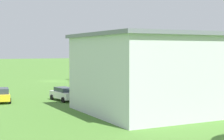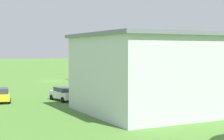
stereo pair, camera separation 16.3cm
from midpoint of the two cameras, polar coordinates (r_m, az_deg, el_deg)
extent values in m
plane|color=#47752D|center=(73.36, -9.14, -1.68)|extent=(400.00, 400.00, 0.00)
cube|color=silver|center=(39.77, 13.56, -0.46)|extent=(24.73, 12.79, 7.21)
cube|color=slate|center=(39.73, 13.63, 4.99)|extent=(25.33, 13.40, 0.35)
cube|color=#384251|center=(44.84, 8.27, -0.86)|extent=(8.63, 0.21, 5.91)
cylinder|color=silver|center=(74.46, -3.44, 1.01)|extent=(6.62, 4.25, 1.96)
cone|color=black|center=(74.93, -6.30, 0.62)|extent=(1.05, 1.03, 0.82)
cube|color=silver|center=(74.55, -4.05, 0.80)|extent=(5.49, 8.59, 0.29)
cube|color=silver|center=(74.58, -4.51, 1.88)|extent=(5.49, 8.59, 0.29)
cube|color=silver|center=(74.21, -1.15, 2.11)|extent=(1.16, 0.69, 1.43)
cube|color=silver|center=(74.22, -1.05, 1.33)|extent=(2.03, 2.72, 0.20)
cylinder|color=black|center=(75.52, -3.75, 0.00)|extent=(0.63, 0.43, 0.64)
cylinder|color=black|center=(73.63, -3.90, -0.07)|extent=(0.63, 0.43, 0.64)
cylinder|color=#332D28|center=(77.44, -4.05, 1.40)|extent=(0.28, 0.20, 1.47)
cylinder|color=#332D28|center=(71.68, -4.53, 1.27)|extent=(0.28, 0.20, 1.47)
cube|color=#B7B7BC|center=(57.09, 13.80, -2.40)|extent=(2.42, 4.70, 0.68)
cube|color=#2D3842|center=(57.03, 13.81, -1.78)|extent=(1.91, 2.72, 0.57)
cylinder|color=black|center=(56.81, 15.54, -2.79)|extent=(0.32, 0.67, 0.64)
cylinder|color=black|center=(55.47, 14.40, -2.91)|extent=(0.32, 0.67, 0.64)
cylinder|color=black|center=(58.77, 13.23, -2.57)|extent=(0.32, 0.67, 0.64)
cylinder|color=black|center=(57.48, 12.08, -2.68)|extent=(0.32, 0.67, 0.64)
cube|color=white|center=(44.58, -7.48, -3.78)|extent=(2.30, 4.49, 0.77)
cube|color=#2D3842|center=(44.51, -7.48, -2.97)|extent=(1.83, 2.60, 0.51)
cylinder|color=black|center=(43.75, -5.60, -4.40)|extent=(0.31, 0.67, 0.64)
cylinder|color=black|center=(42.95, -7.59, -4.55)|extent=(0.31, 0.67, 0.64)
cylinder|color=black|center=(46.30, -7.37, -4.00)|extent=(0.31, 0.67, 0.64)
cylinder|color=black|center=(45.55, -9.27, -4.14)|extent=(0.31, 0.67, 0.64)
cube|color=gold|center=(44.70, -16.64, -3.90)|extent=(2.32, 4.53, 0.71)
cube|color=#2D3842|center=(44.63, -16.66, -3.06)|extent=(1.85, 2.62, 0.60)
cylinder|color=black|center=(43.32, -15.43, -4.57)|extent=(0.31, 0.66, 0.64)
cylinder|color=black|center=(46.23, -15.62, -4.10)|extent=(0.31, 0.66, 0.64)
cylinder|color=#72338C|center=(48.58, -3.58, -3.54)|extent=(0.41, 0.41, 0.83)
cylinder|color=orange|center=(48.50, -3.58, -2.70)|extent=(0.49, 0.49, 0.59)
sphere|color=#9E704C|center=(48.47, -3.58, -2.22)|extent=(0.23, 0.23, 0.23)
cylinder|color=#72338C|center=(53.11, -3.00, -2.99)|extent=(0.41, 0.41, 0.82)
cylinder|color=#B23333|center=(53.04, -3.00, -2.23)|extent=(0.49, 0.49, 0.58)
sphere|color=#9E704C|center=(53.01, -3.00, -1.80)|extent=(0.22, 0.22, 0.22)
cylinder|color=orange|center=(48.36, -0.94, -3.56)|extent=(0.44, 0.44, 0.84)
cylinder|color=#3F3F47|center=(48.28, -0.94, -2.71)|extent=(0.53, 0.53, 0.60)
sphere|color=brown|center=(48.24, -0.94, -2.22)|extent=(0.23, 0.23, 0.23)
cylinder|color=#3F3F47|center=(49.78, -4.55, -3.36)|extent=(0.33, 0.33, 0.88)
cylinder|color=#72338C|center=(49.71, -4.55, -2.50)|extent=(0.39, 0.39, 0.62)
sphere|color=brown|center=(49.67, -4.56, -2.00)|extent=(0.24, 0.24, 0.24)
camera|label=1|loc=(0.08, -90.07, 0.00)|focal=59.78mm
camera|label=2|loc=(0.08, 89.93, 0.00)|focal=59.78mm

